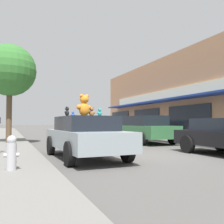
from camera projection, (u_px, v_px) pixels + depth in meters
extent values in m
plane|color=#514F4C|center=(151.00, 155.00, 9.15)|extent=(260.00, 260.00, 0.00)
cube|color=navy|center=(181.00, 98.00, 16.84)|extent=(1.17, 23.68, 0.12)
cube|color=beige|center=(187.00, 90.00, 17.07)|extent=(0.08, 22.55, 0.70)
cube|color=black|center=(188.00, 120.00, 16.98)|extent=(0.06, 4.28, 2.00)
cube|color=black|center=(146.00, 120.00, 22.19)|extent=(0.06, 4.28, 2.00)
cube|color=black|center=(120.00, 121.00, 27.39)|extent=(0.06, 4.28, 2.00)
cube|color=#8C999E|center=(85.00, 139.00, 8.45)|extent=(1.94, 4.54, 0.59)
cube|color=black|center=(85.00, 123.00, 8.47)|extent=(1.67, 2.51, 0.48)
cylinder|color=black|center=(51.00, 145.00, 9.34)|extent=(0.22, 0.70, 0.70)
cylinder|color=black|center=(95.00, 144.00, 10.07)|extent=(0.22, 0.70, 0.70)
cylinder|color=black|center=(70.00, 154.00, 6.81)|extent=(0.22, 0.70, 0.70)
cylinder|color=black|center=(127.00, 151.00, 7.53)|extent=(0.22, 0.70, 0.70)
ellipsoid|color=orange|center=(84.00, 110.00, 8.69)|extent=(0.45, 0.41, 0.48)
sphere|color=orange|center=(84.00, 99.00, 8.71)|extent=(0.39, 0.39, 0.31)
sphere|color=orange|center=(87.00, 96.00, 8.78)|extent=(0.16, 0.16, 0.13)
sphere|color=orange|center=(82.00, 96.00, 8.64)|extent=(0.16, 0.16, 0.13)
sphere|color=#FFBA41|center=(82.00, 100.00, 8.81)|extent=(0.15, 0.15, 0.12)
sphere|color=orange|center=(88.00, 107.00, 8.84)|extent=(0.22, 0.22, 0.18)
sphere|color=orange|center=(79.00, 107.00, 8.59)|extent=(0.22, 0.22, 0.18)
ellipsoid|color=blue|center=(73.00, 115.00, 9.40)|extent=(0.13, 0.13, 0.13)
sphere|color=blue|center=(73.00, 113.00, 9.40)|extent=(0.12, 0.12, 0.08)
sphere|color=blue|center=(74.00, 112.00, 9.39)|extent=(0.05, 0.05, 0.04)
sphere|color=blue|center=(72.00, 112.00, 9.41)|extent=(0.05, 0.05, 0.04)
sphere|color=#548DFF|center=(73.00, 113.00, 9.43)|extent=(0.04, 0.04, 0.03)
sphere|color=blue|center=(74.00, 115.00, 9.39)|extent=(0.07, 0.07, 0.05)
sphere|color=blue|center=(72.00, 115.00, 9.42)|extent=(0.07, 0.07, 0.05)
ellipsoid|color=purple|center=(91.00, 115.00, 9.34)|extent=(0.16, 0.17, 0.17)
sphere|color=purple|center=(91.00, 111.00, 9.34)|extent=(0.14, 0.14, 0.11)
sphere|color=purple|center=(92.00, 110.00, 9.32)|extent=(0.06, 0.06, 0.04)
sphere|color=purple|center=(90.00, 110.00, 9.37)|extent=(0.06, 0.06, 0.04)
sphere|color=#BA67ED|center=(92.00, 112.00, 9.38)|extent=(0.05, 0.05, 0.04)
sphere|color=purple|center=(93.00, 114.00, 9.30)|extent=(0.08, 0.08, 0.06)
sphere|color=purple|center=(90.00, 114.00, 9.39)|extent=(0.08, 0.08, 0.06)
ellipsoid|color=olive|center=(92.00, 114.00, 8.92)|extent=(0.21, 0.21, 0.21)
sphere|color=olive|center=(92.00, 109.00, 8.93)|extent=(0.19, 0.19, 0.14)
sphere|color=olive|center=(93.00, 108.00, 8.92)|extent=(0.08, 0.08, 0.06)
sphere|color=olive|center=(90.00, 108.00, 8.94)|extent=(0.08, 0.08, 0.06)
sphere|color=tan|center=(92.00, 110.00, 8.99)|extent=(0.07, 0.07, 0.05)
sphere|color=olive|center=(94.00, 113.00, 8.92)|extent=(0.11, 0.11, 0.08)
sphere|color=olive|center=(89.00, 113.00, 8.95)|extent=(0.11, 0.11, 0.08)
ellipsoid|color=black|center=(67.00, 113.00, 8.28)|extent=(0.20, 0.20, 0.20)
sphere|color=black|center=(67.00, 109.00, 8.28)|extent=(0.18, 0.18, 0.13)
sphere|color=black|center=(68.00, 107.00, 8.33)|extent=(0.07, 0.07, 0.05)
sphere|color=black|center=(66.00, 107.00, 8.24)|extent=(0.07, 0.07, 0.05)
sphere|color=#3A3A3D|center=(66.00, 109.00, 8.30)|extent=(0.07, 0.07, 0.05)
sphere|color=black|center=(68.00, 112.00, 8.36)|extent=(0.10, 0.10, 0.07)
sphere|color=black|center=(66.00, 112.00, 8.21)|extent=(0.10, 0.10, 0.07)
ellipsoid|color=teal|center=(100.00, 114.00, 8.36)|extent=(0.14, 0.13, 0.17)
sphere|color=teal|center=(100.00, 110.00, 8.37)|extent=(0.12, 0.12, 0.11)
sphere|color=teal|center=(101.00, 109.00, 8.39)|extent=(0.05, 0.05, 0.04)
sphere|color=teal|center=(99.00, 109.00, 8.35)|extent=(0.05, 0.05, 0.04)
sphere|color=#47CDC6|center=(99.00, 110.00, 8.40)|extent=(0.05, 0.05, 0.04)
sphere|color=teal|center=(101.00, 113.00, 8.40)|extent=(0.07, 0.07, 0.06)
sphere|color=teal|center=(98.00, 113.00, 8.33)|extent=(0.07, 0.07, 0.06)
cylinder|color=black|center=(187.00, 144.00, 9.89)|extent=(0.20, 0.70, 0.70)
cylinder|color=black|center=(221.00, 143.00, 10.57)|extent=(0.20, 0.70, 0.70)
cube|color=#336B3D|center=(144.00, 131.00, 14.81)|extent=(1.93, 4.71, 0.68)
cube|color=black|center=(144.00, 121.00, 14.84)|extent=(1.70, 2.71, 0.57)
cylinder|color=black|center=(120.00, 136.00, 15.78)|extent=(0.20, 0.70, 0.70)
cylinder|color=black|center=(146.00, 136.00, 16.51)|extent=(0.20, 0.70, 0.70)
cylinder|color=black|center=(143.00, 139.00, 13.09)|extent=(0.20, 0.70, 0.70)
cylinder|color=black|center=(172.00, 138.00, 13.81)|extent=(0.20, 0.70, 0.70)
cube|color=silver|center=(106.00, 129.00, 20.65)|extent=(1.93, 4.26, 0.58)
cube|color=black|center=(106.00, 123.00, 20.67)|extent=(1.70, 2.87, 0.48)
cylinder|color=black|center=(90.00, 133.00, 21.49)|extent=(0.20, 0.70, 0.70)
cylinder|color=black|center=(111.00, 132.00, 22.21)|extent=(0.20, 0.70, 0.70)
cylinder|color=black|center=(101.00, 134.00, 19.06)|extent=(0.20, 0.70, 0.70)
cylinder|color=black|center=(123.00, 133.00, 19.78)|extent=(0.20, 0.70, 0.70)
cylinder|color=brown|center=(9.00, 117.00, 13.73)|extent=(0.30, 0.30, 2.78)
sphere|color=#33702D|center=(10.00, 70.00, 13.85)|extent=(2.87, 2.87, 2.87)
cylinder|color=#B2B2B7|center=(11.00, 157.00, 5.67)|extent=(0.22, 0.22, 0.62)
sphere|color=#B2B2B7|center=(12.00, 140.00, 5.68)|extent=(0.21, 0.21, 0.21)
cylinder|color=#B2B2B7|center=(6.00, 155.00, 5.62)|extent=(0.10, 0.09, 0.09)
cylinder|color=#B2B2B7|center=(17.00, 155.00, 5.71)|extent=(0.10, 0.09, 0.09)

